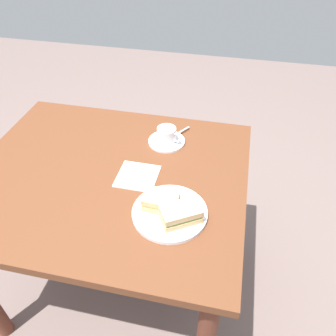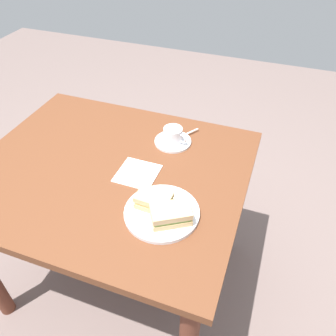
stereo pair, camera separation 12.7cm
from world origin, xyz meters
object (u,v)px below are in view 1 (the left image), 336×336
at_px(spoon, 179,133).
at_px(dining_table, 111,196).
at_px(coffee_cup, 167,134).
at_px(sandwich_front, 161,201).
at_px(sandwich_back, 181,214).
at_px(coffee_saucer, 167,141).
at_px(sandwich_plate, 170,213).
at_px(napkin, 137,176).

bearing_deg(spoon, dining_table, 54.24).
relative_size(dining_table, coffee_cup, 9.99).
height_order(sandwich_front, sandwich_back, sandwich_back).
bearing_deg(coffee_saucer, dining_table, 53.54).
height_order(dining_table, coffee_cup, coffee_cup).
distance_m(sandwich_back, spoon, 0.49).
bearing_deg(coffee_saucer, sandwich_front, 99.64).
relative_size(sandwich_plate, sandwich_back, 1.69).
height_order(coffee_cup, napkin, coffee_cup).
xyz_separation_m(sandwich_plate, sandwich_front, (0.03, -0.01, 0.03)).
bearing_deg(napkin, spoon, -108.89).
height_order(sandwich_front, spoon, sandwich_front).
distance_m(sandwich_back, coffee_saucer, 0.44).
bearing_deg(dining_table, sandwich_back, 151.29).
xyz_separation_m(spoon, napkin, (0.10, 0.30, -0.01)).
distance_m(sandwich_back, coffee_cup, 0.44).
distance_m(dining_table, coffee_cup, 0.35).
xyz_separation_m(sandwich_front, sandwich_back, (-0.07, 0.04, 0.00)).
bearing_deg(napkin, sandwich_back, 137.57).
bearing_deg(sandwich_plate, spoon, -82.87).
height_order(sandwich_front, napkin, sandwich_front).
bearing_deg(sandwich_front, napkin, -48.70).
bearing_deg(sandwich_plate, sandwich_back, 147.78).
bearing_deg(spoon, coffee_cup, 58.39).
height_order(sandwich_plate, coffee_saucer, sandwich_plate).
bearing_deg(sandwich_front, sandwich_back, 151.79).
bearing_deg(sandwich_back, coffee_saucer, -71.64).
height_order(sandwich_front, coffee_saucer, sandwich_front).
bearing_deg(napkin, sandwich_front, 131.30).
bearing_deg(spoon, sandwich_back, 101.51).
distance_m(dining_table, sandwich_back, 0.40).
distance_m(coffee_cup, spoon, 0.08).
xyz_separation_m(coffee_saucer, coffee_cup, (-0.00, 0.00, 0.04)).
relative_size(sandwich_back, coffee_cup, 1.43).
xyz_separation_m(dining_table, coffee_saucer, (-0.18, -0.24, 0.13)).
xyz_separation_m(sandwich_plate, coffee_saucer, (0.10, -0.39, -0.00)).
relative_size(coffee_saucer, coffee_cup, 1.47).
bearing_deg(coffee_cup, sandwich_front, 99.40).
distance_m(dining_table, sandwich_front, 0.32).
relative_size(dining_table, sandwich_plate, 4.15).
relative_size(coffee_saucer, napkin, 1.04).
bearing_deg(napkin, coffee_saucer, -104.61).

